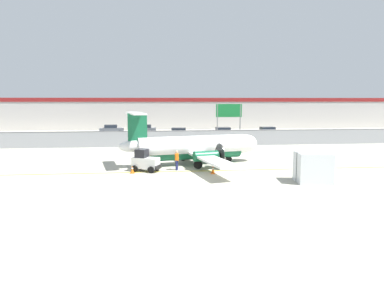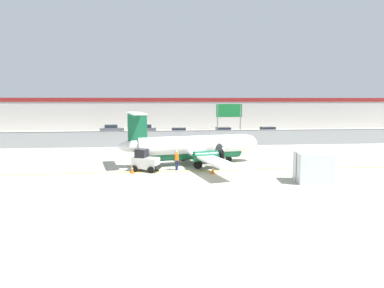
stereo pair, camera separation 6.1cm
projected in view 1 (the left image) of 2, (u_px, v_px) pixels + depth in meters
The scene contains 17 objects.
ground_plane at pixel (214, 171), 29.26m from camera, with size 140.00×140.00×0.01m.
perimeter_fence at pixel (194, 138), 44.90m from camera, with size 98.00×0.10×2.10m.
parking_lot_strip at pixel (186, 136), 56.38m from camera, with size 98.00×17.00×0.12m.
background_building at pixel (179, 113), 74.22m from camera, with size 91.00×8.10×6.50m.
commuter_airplane at pixel (195, 147), 32.07m from camera, with size 13.55×15.96×4.92m.
baggage_tug at pixel (145, 161), 28.95m from camera, with size 2.58×2.10×1.88m.
ground_crew_worker at pixel (177, 159), 29.42m from camera, with size 0.44×0.54×1.70m.
cargo_container at pixel (313, 167), 25.04m from camera, with size 2.62×2.27×2.20m.
traffic_cone_near_left at pixel (132, 170), 28.20m from camera, with size 0.36×0.36×0.64m.
traffic_cone_near_right at pixel (207, 156), 35.16m from camera, with size 0.36×0.36×0.64m.
traffic_cone_far_left at pixel (213, 170), 28.08m from camera, with size 0.36×0.36×0.64m.
parked_car_0 at pixel (111, 129), 60.62m from camera, with size 4.37×2.39×1.58m.
parked_car_1 at pixel (144, 129), 61.11m from camera, with size 4.25×2.11×1.58m.
parked_car_2 at pixel (179, 133), 53.93m from camera, with size 4.37×2.39×1.58m.
parked_car_3 at pixel (224, 132), 54.88m from camera, with size 4.32×2.26×1.58m.
parked_car_4 at pixel (267, 132), 55.75m from camera, with size 4.33×2.29×1.58m.
highway_sign at pixel (229, 114), 46.90m from camera, with size 3.60×0.14×5.50m.
Camera 1 is at (-4.83, -26.39, 5.98)m, focal length 32.00 mm.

